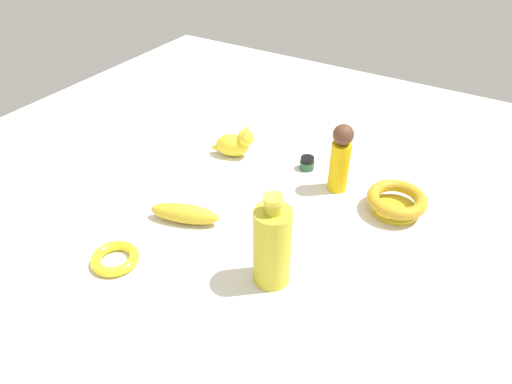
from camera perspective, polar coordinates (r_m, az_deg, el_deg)
The scene contains 8 objects.
ground at distance 1.13m, azimuth 0.00°, elevation -2.84°, with size 2.00×2.00×0.00m, color silver.
nail_polish_jar at distance 1.29m, azimuth 6.38°, elevation 3.60°, with size 0.04×0.04×0.04m.
bowl at distance 1.17m, azimuth 17.09°, elevation -1.07°, with size 0.15×0.15×0.05m.
banana at distance 1.11m, azimuth -8.87°, elevation -2.67°, with size 0.17×0.05×0.05m, color gold.
person_figure_adult at distance 1.18m, azimuth 10.46°, elevation 4.23°, with size 0.07×0.07×0.19m.
bottle_tall at distance 0.91m, azimuth 2.02°, elevation -6.66°, with size 0.08×0.08×0.22m.
bangle at distance 1.05m, azimuth -17.15°, elevation -7.91°, with size 0.10×0.10×0.02m, color yellow.
cat_figurine at distance 1.33m, azimuth -2.58°, elevation 6.11°, with size 0.13×0.09×0.09m.
Camera 1 is at (0.45, -0.74, 0.72)m, focal length 32.13 mm.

